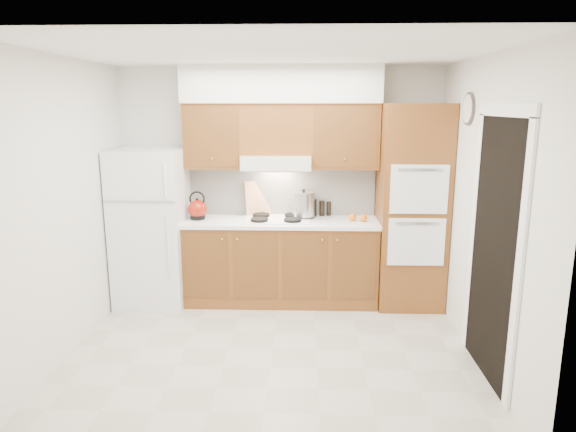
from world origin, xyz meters
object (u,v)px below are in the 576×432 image
object	(u,v)px
oven_cabinet	(411,207)
kettle	(197,209)
fridge	(152,227)
stock_pot	(303,204)

from	to	relation	value
oven_cabinet	kettle	bearing A→B (deg)	179.24
fridge	oven_cabinet	world-z (taller)	oven_cabinet
oven_cabinet	kettle	size ratio (longest dim) A/B	10.54
fridge	stock_pot	world-z (taller)	fridge
oven_cabinet	kettle	xyz separation A→B (m)	(-2.34, 0.03, -0.05)
fridge	oven_cabinet	bearing A→B (deg)	0.70
fridge	kettle	size ratio (longest dim) A/B	8.24
oven_cabinet	stock_pot	xyz separation A→B (m)	(-1.17, 0.13, 0.00)
oven_cabinet	stock_pot	size ratio (longest dim) A/B	8.41
kettle	stock_pot	world-z (taller)	stock_pot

